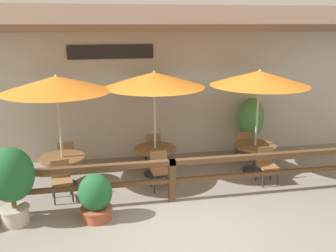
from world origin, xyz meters
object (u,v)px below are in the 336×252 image
object	(u,v)px
chair_far_streetside	(267,164)
potted_plant_small_flowering	(96,198)
chair_near_wallside	(66,155)
dining_table_middle	(155,153)
chair_near_streetside	(61,178)
chair_far_wallside	(244,144)
patio_umbrella_middle	(154,80)
patio_umbrella_far	(260,78)
patio_umbrella_near	(56,84)
dining_table_far	(255,150)
potted_plant_tall_tropical	(251,121)
dining_table_near	(63,162)
chair_middle_streetside	(160,168)
chair_middle_wallside	(153,146)
potted_plant_entrance_palm	(11,180)

from	to	relation	value
chair_far_streetside	potted_plant_small_flowering	world-z (taller)	potted_plant_small_flowering
chair_near_wallside	dining_table_middle	xyz separation A→B (m)	(2.22, -0.51, 0.08)
chair_near_streetside	chair_far_wallside	world-z (taller)	same
chair_near_wallside	chair_far_streetside	distance (m)	5.01
patio_umbrella_middle	patio_umbrella_far	distance (m)	2.59
patio_umbrella_near	patio_umbrella_middle	xyz separation A→B (m)	(2.24, 0.23, 0.00)
dining_table_far	potted_plant_tall_tropical	world-z (taller)	potted_plant_tall_tropical
chair_far_wallside	patio_umbrella_far	bearing A→B (deg)	101.74
patio_umbrella_far	potted_plant_small_flowering	distance (m)	4.86
patio_umbrella_near	chair_near_wallside	world-z (taller)	patio_umbrella_near
potted_plant_small_flowering	patio_umbrella_middle	bearing A→B (deg)	53.47
dining_table_middle	dining_table_far	bearing A→B (deg)	-5.45
dining_table_near	potted_plant_tall_tropical	bearing A→B (deg)	12.92
dining_table_near	potted_plant_tall_tropical	world-z (taller)	potted_plant_tall_tropical
chair_near_wallside	dining_table_far	xyz separation A→B (m)	(4.80, -0.76, 0.08)
patio_umbrella_near	dining_table_near	bearing A→B (deg)	0.00
dining_table_far	potted_plant_small_flowering	world-z (taller)	potted_plant_small_flowering
chair_middle_streetside	chair_far_wallside	size ratio (longest dim) A/B	1.00
patio_umbrella_near	chair_middle_wallside	distance (m)	3.19
dining_table_middle	chair_far_streetside	distance (m)	2.75
chair_middle_wallside	potted_plant_tall_tropical	bearing A→B (deg)	-174.65
patio_umbrella_middle	potted_plant_small_flowering	bearing A→B (deg)	-126.53
potted_plant_small_flowering	potted_plant_tall_tropical	distance (m)	5.38
chair_middle_streetside	chair_far_wallside	distance (m)	2.94
chair_far_streetside	patio_umbrella_far	bearing A→B (deg)	87.38
chair_near_wallside	chair_middle_streetside	xyz separation A→B (m)	(2.21, -1.32, 0.00)
dining_table_near	chair_far_wallside	size ratio (longest dim) A/B	1.23
patio_umbrella_middle	chair_far_wallside	size ratio (longest dim) A/B	3.05
chair_near_wallside	potted_plant_tall_tropical	distance (m)	5.22
chair_far_streetside	potted_plant_entrance_palm	world-z (taller)	potted_plant_entrance_palm
chair_middle_streetside	potted_plant_small_flowering	size ratio (longest dim) A/B	0.91
chair_middle_streetside	patio_umbrella_far	bearing A→B (deg)	8.89
dining_table_middle	chair_middle_streetside	bearing A→B (deg)	-91.09
chair_near_wallside	patio_umbrella_far	bearing A→B (deg)	162.79
chair_near_streetside	potted_plant_small_flowering	world-z (taller)	potted_plant_small_flowering
dining_table_far	potted_plant_tall_tropical	xyz separation A→B (m)	(0.37, 1.21, 0.44)
chair_near_streetside	chair_middle_streetside	xyz separation A→B (m)	(2.21, 0.16, 0.00)
dining_table_middle	potted_plant_small_flowering	bearing A→B (deg)	-126.53
dining_table_near	chair_near_streetside	bearing A→B (deg)	-88.65
dining_table_middle	dining_table_far	size ratio (longest dim) A/B	1.00
chair_middle_streetside	patio_umbrella_far	size ratio (longest dim) A/B	0.33
patio_umbrella_near	dining_table_middle	distance (m)	2.92
dining_table_near	potted_plant_entrance_palm	bearing A→B (deg)	-115.47
dining_table_middle	patio_umbrella_near	bearing A→B (deg)	-174.11
chair_middle_streetside	chair_middle_wallside	distance (m)	1.63
patio_umbrella_far	dining_table_far	size ratio (longest dim) A/B	2.48
patio_umbrella_far	chair_far_streetside	distance (m)	2.09
dining_table_middle	potted_plant_entrance_palm	distance (m)	3.59
patio_umbrella_far	chair_far_streetside	size ratio (longest dim) A/B	3.05
chair_middle_wallside	potted_plant_entrance_palm	distance (m)	4.13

